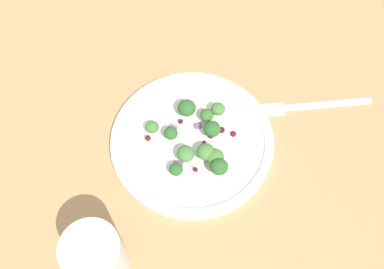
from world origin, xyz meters
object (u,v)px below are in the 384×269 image
(plate, at_px, (192,140))
(water_glass, at_px, (96,257))
(broccoli_floret_0, at_px, (216,157))
(broccoli_floret_1, at_px, (176,169))
(broccoli_floret_2, at_px, (207,115))
(fork, at_px, (310,106))

(plate, distance_m, water_glass, 0.23)
(broccoli_floret_0, relative_size, broccoli_floret_1, 1.29)
(plate, xyz_separation_m, broccoli_floret_0, (0.02, -0.05, 0.02))
(broccoli_floret_0, bearing_deg, broccoli_floret_2, 84.74)
(broccoli_floret_2, distance_m, water_glass, 0.27)
(plate, bearing_deg, fork, 3.41)
(broccoli_floret_0, height_order, water_glass, water_glass)
(broccoli_floret_1, distance_m, broccoli_floret_2, 0.10)
(broccoli_floret_1, height_order, broccoli_floret_2, same)
(broccoli_floret_0, xyz_separation_m, water_glass, (-0.20, -0.10, 0.02))
(broccoli_floret_1, height_order, fork, broccoli_floret_1)
(broccoli_floret_2, bearing_deg, broccoli_floret_1, -132.19)
(broccoli_floret_2, bearing_deg, plate, -140.08)
(plate, distance_m, broccoli_floret_2, 0.05)
(broccoli_floret_2, relative_size, fork, 0.12)
(broccoli_floret_2, xyz_separation_m, water_glass, (-0.20, -0.18, 0.02))
(broccoli_floret_0, height_order, fork, broccoli_floret_0)
(fork, relative_size, water_glass, 1.92)
(broccoli_floret_1, bearing_deg, fork, 14.43)
(broccoli_floret_1, bearing_deg, plate, 52.86)
(plate, relative_size, water_glass, 2.65)
(broccoli_floret_2, bearing_deg, fork, -4.53)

